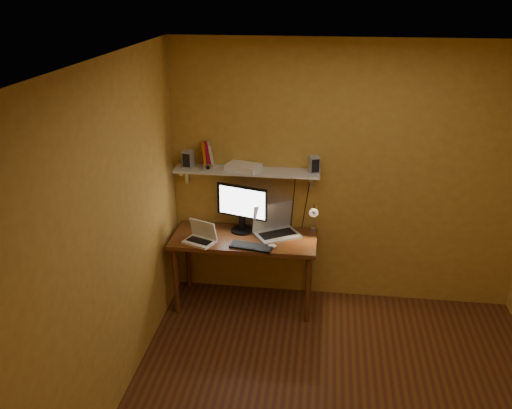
# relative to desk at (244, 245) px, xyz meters

# --- Properties ---
(room) EXTENTS (3.44, 3.24, 2.64)m
(room) POSITION_rel_desk_xyz_m (0.94, -1.28, 0.64)
(room) COLOR #563316
(room) RESTS_ON ground
(desk) EXTENTS (1.40, 0.60, 0.75)m
(desk) POSITION_rel_desk_xyz_m (0.00, 0.00, 0.00)
(desk) COLOR brown
(desk) RESTS_ON ground
(wall_shelf) EXTENTS (1.40, 0.25, 0.21)m
(wall_shelf) POSITION_rel_desk_xyz_m (0.00, 0.19, 0.69)
(wall_shelf) COLOR silver
(wall_shelf) RESTS_ON room
(monitor) EXTENTS (0.51, 0.28, 0.48)m
(monitor) POSITION_rel_desk_xyz_m (-0.04, 0.13, 0.35)
(monitor) COLOR black
(monitor) RESTS_ON desk
(laptop) EXTENTS (0.50, 0.46, 0.30)m
(laptop) POSITION_rel_desk_xyz_m (0.29, 0.12, 0.16)
(laptop) COLOR #94969C
(laptop) RESTS_ON desk
(netbook) EXTENTS (0.34, 0.30, 0.21)m
(netbook) POSITION_rel_desk_xyz_m (-0.39, -0.15, 0.14)
(netbook) COLOR white
(netbook) RESTS_ON desk
(keyboard) EXTENTS (0.42, 0.21, 0.02)m
(keyboard) POSITION_rel_desk_xyz_m (0.10, -0.21, 0.10)
(keyboard) COLOR black
(keyboard) RESTS_ON desk
(mouse) EXTENTS (0.09, 0.07, 0.03)m
(mouse) POSITION_rel_desk_xyz_m (0.29, -0.19, 0.10)
(mouse) COLOR white
(mouse) RESTS_ON desk
(desk_lamp) EXTENTS (0.09, 0.23, 0.38)m
(desk_lamp) POSITION_rel_desk_xyz_m (0.66, 0.13, 0.29)
(desk_lamp) COLOR silver
(desk_lamp) RESTS_ON desk
(speaker_left) EXTENTS (0.11, 0.11, 0.17)m
(speaker_left) POSITION_rel_desk_xyz_m (-0.57, 0.19, 0.79)
(speaker_left) COLOR #94969C
(speaker_left) RESTS_ON wall_shelf
(speaker_right) EXTENTS (0.11, 0.11, 0.16)m
(speaker_right) POSITION_rel_desk_xyz_m (0.64, 0.20, 0.79)
(speaker_right) COLOR #94969C
(speaker_right) RESTS_ON wall_shelf
(books) EXTENTS (0.17, 0.17, 0.24)m
(books) POSITION_rel_desk_xyz_m (-0.39, 0.22, 0.83)
(books) COLOR #C4580C
(books) RESTS_ON wall_shelf
(shelf_camera) EXTENTS (0.10, 0.05, 0.06)m
(shelf_camera) POSITION_rel_desk_xyz_m (-0.37, 0.14, 0.74)
(shelf_camera) COLOR silver
(shelf_camera) RESTS_ON wall_shelf
(router) EXTENTS (0.36, 0.30, 0.05)m
(router) POSITION_rel_desk_xyz_m (-0.03, 0.20, 0.74)
(router) COLOR white
(router) RESTS_ON wall_shelf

